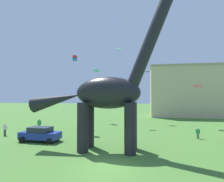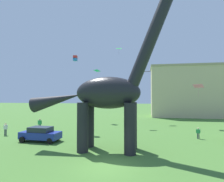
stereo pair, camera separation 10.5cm
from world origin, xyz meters
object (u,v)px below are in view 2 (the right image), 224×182
object	(u,v)px
person_far_spectator	(40,123)
kite_apex	(147,71)
kite_drifting	(97,71)
kite_trailing	(75,58)
person_photographer	(6,128)
dinosaur_sculpture	(107,93)
kite_far_left	(198,86)
person_strolling_adult	(198,132)
parked_sedan_left	(40,134)
kite_high_left	(119,49)

from	to	relation	value
person_far_spectator	kite_apex	size ratio (longest dim) A/B	1.31
kite_drifting	kite_trailing	bearing A→B (deg)	-94.50
person_far_spectator	kite_trailing	world-z (taller)	kite_trailing
person_photographer	kite_apex	distance (m)	24.99
dinosaur_sculpture	kite_apex	distance (m)	20.84
person_far_spectator	kite_far_left	distance (m)	24.67
person_far_spectator	kite_drifting	xyz separation A→B (m)	(5.52, 11.25, 8.91)
person_photographer	kite_far_left	size ratio (longest dim) A/B	0.78
kite_far_left	dinosaur_sculpture	bearing A→B (deg)	-127.49
person_strolling_adult	kite_apex	bearing A→B (deg)	-13.69
person_far_spectator	person_strolling_adult	bearing A→B (deg)	-120.52
dinosaur_sculpture	kite_far_left	distance (m)	19.08
dinosaur_sculpture	parked_sedan_left	xyz separation A→B (m)	(-7.69, 2.07, -4.33)
kite_drifting	kite_high_left	world-z (taller)	kite_high_left
person_strolling_adult	person_photographer	size ratio (longest dim) A/B	0.84
kite_far_left	kite_apex	distance (m)	9.80
person_strolling_adult	person_far_spectator	distance (m)	20.92
dinosaur_sculpture	person_photographer	world-z (taller)	dinosaur_sculpture
parked_sedan_left	person_photographer	xyz separation A→B (m)	(-6.03, 2.27, 0.11)
kite_trailing	person_strolling_adult	bearing A→B (deg)	-12.43
person_strolling_adult	kite_high_left	size ratio (longest dim) A/B	0.99
person_strolling_adult	kite_far_left	distance (m)	10.69
kite_apex	person_strolling_adult	bearing A→B (deg)	-67.84
person_strolling_adult	kite_trailing	size ratio (longest dim) A/B	1.60
kite_trailing	kite_far_left	bearing A→B (deg)	15.84
dinosaur_sculpture	person_strolling_adult	xyz separation A→B (m)	(9.27, 6.35, -4.37)
kite_far_left	kite_high_left	bearing A→B (deg)	172.66
kite_apex	kite_trailing	bearing A→B (deg)	-136.02
person_photographer	kite_far_left	distance (m)	28.05
kite_high_left	kite_trailing	bearing A→B (deg)	-128.97
dinosaur_sculpture	person_far_spectator	world-z (taller)	dinosaur_sculpture
parked_sedan_left	person_far_spectator	world-z (taller)	person_far_spectator
kite_trailing	person_far_spectator	bearing A→B (deg)	-163.27
parked_sedan_left	person_far_spectator	bearing A→B (deg)	124.48
person_photographer	person_far_spectator	bearing A→B (deg)	78.34
dinosaur_sculpture	person_strolling_adult	size ratio (longest dim) A/B	11.27
kite_apex	kite_far_left	bearing A→B (deg)	-31.99
person_strolling_adult	kite_high_left	bearing A→B (deg)	9.46
parked_sedan_left	kite_high_left	size ratio (longest dim) A/B	3.37
parked_sedan_left	kite_far_left	world-z (taller)	kite_far_left
kite_high_left	kite_apex	xyz separation A→B (m)	(4.95, 3.27, -3.78)
kite_drifting	kite_apex	world-z (taller)	kite_drifting
parked_sedan_left	kite_far_left	size ratio (longest dim) A/B	2.21
dinosaur_sculpture	person_far_spectator	xyz separation A→B (m)	(-11.54, 8.46, -4.15)
dinosaur_sculpture	kite_drifting	world-z (taller)	dinosaur_sculpture
kite_high_left	kite_drifting	bearing A→B (deg)	148.21
person_strolling_adult	kite_high_left	world-z (taller)	kite_high_left
person_photographer	kite_apex	xyz separation A→B (m)	(17.42, 15.68, 8.65)
person_strolling_adult	kite_trailing	xyz separation A→B (m)	(-16.07, 3.54, 9.68)
person_far_spectator	kite_high_left	world-z (taller)	kite_high_left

